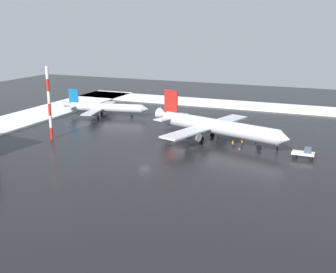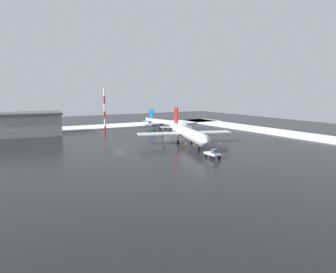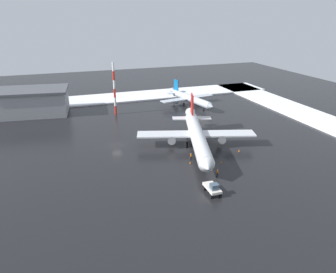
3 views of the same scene
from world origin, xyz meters
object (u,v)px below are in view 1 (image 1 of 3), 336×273
object	(u,v)px
airplane_foreground_jet	(215,126)
ground_crew_beside_wing	(233,144)
ground_crew_by_nose_gear	(277,146)
pushback_tug	(304,153)
traffic_cone_mid_line	(256,142)
ground_crew_near_tug	(242,142)
airplane_distant_tail	(105,107)
traffic_cone_wingtip_side	(244,133)
traffic_cone_near_nose	(240,148)
antenna_mast	(49,104)

from	to	relation	value
airplane_foreground_jet	ground_crew_beside_wing	distance (m)	7.30
ground_crew_by_nose_gear	pushback_tug	bearing A→B (deg)	27.91
traffic_cone_mid_line	ground_crew_by_nose_gear	bearing A→B (deg)	54.00
ground_crew_near_tug	traffic_cone_mid_line	distance (m)	4.87
airplane_distant_tail	traffic_cone_mid_line	world-z (taller)	airplane_distant_tail
ground_crew_by_nose_gear	traffic_cone_wingtip_side	xyz separation A→B (m)	(-11.49, -10.13, -0.70)
traffic_cone_near_nose	traffic_cone_wingtip_side	distance (m)	14.64
traffic_cone_near_nose	ground_crew_near_tug	bearing A→B (deg)	-177.25
airplane_distant_tail	pushback_tug	world-z (taller)	airplane_distant_tail
airplane_foreground_jet	ground_crew_near_tug	bearing A→B (deg)	1.70
pushback_tug	antenna_mast	world-z (taller)	antenna_mast
airplane_foreground_jet	airplane_distant_tail	xyz separation A→B (m)	(-14.91, -39.76, -1.01)
ground_crew_beside_wing	traffic_cone_near_nose	size ratio (longest dim) A/B	3.11
ground_crew_beside_wing	ground_crew_by_nose_gear	distance (m)	9.99
airplane_distant_tail	pushback_tug	distance (m)	64.77
pushback_tug	ground_crew_near_tug	bearing A→B (deg)	165.07
pushback_tug	ground_crew_beside_wing	distance (m)	16.13
ground_crew_beside_wing	traffic_cone_wingtip_side	distance (m)	13.56
ground_crew_beside_wing	traffic_cone_wingtip_side	bearing A→B (deg)	-99.47
pushback_tug	traffic_cone_wingtip_side	distance (m)	22.71
ground_crew_near_tug	pushback_tug	bearing A→B (deg)	-92.17
traffic_cone_mid_line	traffic_cone_wingtip_side	size ratio (longest dim) A/B	1.00
pushback_tug	traffic_cone_wingtip_side	xyz separation A→B (m)	(-15.75, -16.33, -1.01)
ground_crew_near_tug	ground_crew_by_nose_gear	xyz separation A→B (m)	(-0.07, 8.05, 0.00)
airplane_foreground_jet	traffic_cone_wingtip_side	bearing A→B (deg)	79.11
ground_crew_by_nose_gear	traffic_cone_mid_line	xyz separation A→B (m)	(-4.12, -5.67, -0.70)
airplane_foreground_jet	traffic_cone_near_nose	distance (m)	9.47
ground_crew_beside_wing	traffic_cone_mid_line	bearing A→B (deg)	-134.62
airplane_foreground_jet	traffic_cone_mid_line	size ratio (longest dim) A/B	66.62
ground_crew_near_tug	traffic_cone_mid_line	bearing A→B (deg)	-15.48
ground_crew_beside_wing	airplane_foreground_jet	bearing A→B (deg)	-47.10
airplane_foreground_jet	ground_crew_near_tug	distance (m)	7.95
traffic_cone_mid_line	traffic_cone_near_nose	bearing A→B (deg)	-17.56
ground_crew_beside_wing	traffic_cone_wingtip_side	size ratio (longest dim) A/B	3.11
ground_crew_by_nose_gear	antenna_mast	world-z (taller)	antenna_mast
ground_crew_beside_wing	traffic_cone_wingtip_side	world-z (taller)	ground_crew_beside_wing
traffic_cone_mid_line	pushback_tug	bearing A→B (deg)	54.79
antenna_mast	traffic_cone_near_nose	distance (m)	46.66
airplane_foreground_jet	antenna_mast	xyz separation A→B (m)	(13.94, -37.62, 5.27)
airplane_distant_tail	traffic_cone_wingtip_side	world-z (taller)	airplane_distant_tail
traffic_cone_near_nose	ground_crew_by_nose_gear	bearing A→B (deg)	110.65
airplane_distant_tail	traffic_cone_near_nose	distance (m)	51.16
airplane_foreground_jet	ground_crew_by_nose_gear	distance (m)	15.61
traffic_cone_mid_line	antenna_mast	bearing A→B (deg)	-71.16
ground_crew_beside_wing	ground_crew_by_nose_gear	size ratio (longest dim) A/B	1.00
traffic_cone_wingtip_side	pushback_tug	bearing A→B (deg)	46.04
pushback_tug	ground_crew_beside_wing	world-z (taller)	pushback_tug
pushback_tug	traffic_cone_near_nose	distance (m)	14.21
ground_crew_near_tug	antenna_mast	world-z (taller)	antenna_mast
pushback_tug	traffic_cone_mid_line	world-z (taller)	pushback_tug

